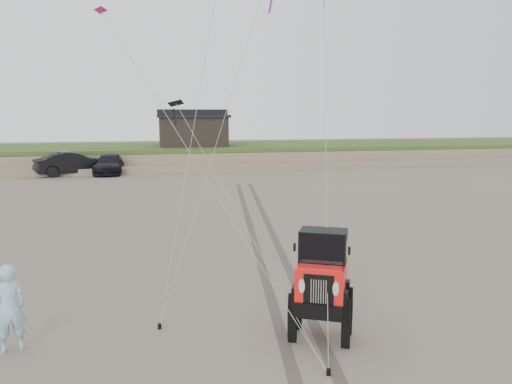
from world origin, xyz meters
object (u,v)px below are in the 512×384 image
(truck_b, at_px, (72,163))
(jeep, at_px, (321,297))
(truck_c, at_px, (109,164))
(man, at_px, (9,308))
(cabin, at_px, (193,129))

(truck_b, relative_size, jeep, 1.10)
(truck_c, bearing_deg, man, -87.41)
(jeep, xyz_separation_m, man, (-6.16, 0.81, -0.03))
(cabin, xyz_separation_m, man, (-6.95, -36.62, -2.35))
(cabin, distance_m, jeep, 37.51)
(jeep, bearing_deg, cabin, 115.21)
(truck_b, bearing_deg, truck_c, -107.11)
(truck_c, bearing_deg, truck_b, -173.21)
(truck_b, relative_size, truck_c, 1.06)
(cabin, xyz_separation_m, truck_c, (-7.14, -6.23, -2.49))
(cabin, distance_m, man, 37.35)
(cabin, bearing_deg, truck_c, -138.91)
(truck_b, distance_m, truck_c, 2.73)
(truck_b, height_order, man, truck_b)
(truck_b, xyz_separation_m, jeep, (9.07, -30.99, 0.02))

